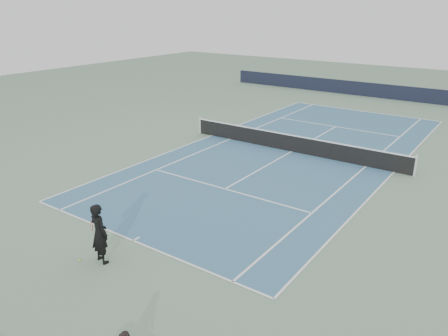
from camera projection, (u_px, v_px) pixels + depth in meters
The scene contains 6 objects.
ground at pixel (292, 152), 24.03m from camera, with size 80.00×80.00×0.00m, color slate.
court_surface at pixel (292, 152), 24.02m from camera, with size 10.97×23.77×0.01m, color #386585.
tennis_net at pixel (292, 143), 23.85m from camera, with size 12.90×0.10×1.07m.
windscreen_far at pixel (387, 92), 37.51m from camera, with size 30.00×0.25×1.20m, color black.
tennis_player at pixel (99, 233), 13.42m from camera, with size 0.86×0.65×1.97m.
tennis_ball at pixel (80, 260), 13.73m from camera, with size 0.07×0.07×0.07m, color #C0DA2C.
Camera 1 is at (10.10, -20.80, 7.57)m, focal length 35.00 mm.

